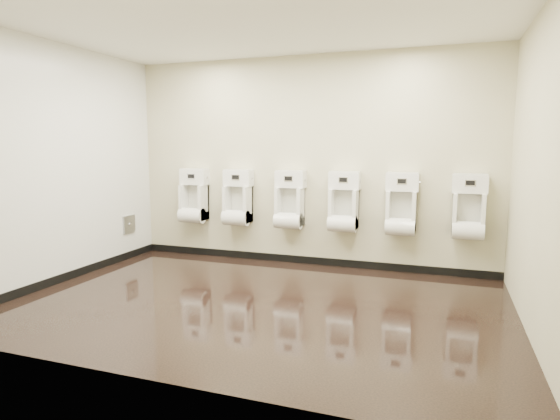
# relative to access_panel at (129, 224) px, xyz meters

# --- Properties ---
(ground) EXTENTS (5.00, 3.50, 0.00)m
(ground) POSITION_rel_access_panel_xyz_m (2.48, -1.20, -0.50)
(ground) COLOR black
(ground) RESTS_ON ground
(ceiling) EXTENTS (5.00, 3.50, 0.00)m
(ceiling) POSITION_rel_access_panel_xyz_m (2.48, -1.20, 2.30)
(ceiling) COLOR silver
(back_wall) EXTENTS (5.00, 0.02, 2.80)m
(back_wall) POSITION_rel_access_panel_xyz_m (2.48, 0.55, 0.90)
(back_wall) COLOR beige
(back_wall) RESTS_ON ground
(front_wall) EXTENTS (5.00, 0.02, 2.80)m
(front_wall) POSITION_rel_access_panel_xyz_m (2.48, -2.95, 0.90)
(front_wall) COLOR beige
(front_wall) RESTS_ON ground
(left_wall) EXTENTS (0.02, 3.50, 2.80)m
(left_wall) POSITION_rel_access_panel_xyz_m (-0.02, -1.20, 0.90)
(left_wall) COLOR beige
(left_wall) RESTS_ON ground
(right_wall) EXTENTS (0.02, 3.50, 2.80)m
(right_wall) POSITION_rel_access_panel_xyz_m (4.98, -1.20, 0.90)
(right_wall) COLOR beige
(right_wall) RESTS_ON ground
(tile_overlay_left) EXTENTS (0.01, 3.50, 2.80)m
(tile_overlay_left) POSITION_rel_access_panel_xyz_m (-0.01, -1.20, 0.90)
(tile_overlay_left) COLOR silver
(tile_overlay_left) RESTS_ON ground
(skirting_back) EXTENTS (5.00, 0.02, 0.10)m
(skirting_back) POSITION_rel_access_panel_xyz_m (2.48, 0.54, -0.45)
(skirting_back) COLOR black
(skirting_back) RESTS_ON ground
(skirting_left) EXTENTS (0.02, 3.50, 0.10)m
(skirting_left) POSITION_rel_access_panel_xyz_m (-0.01, -1.20, -0.45)
(skirting_left) COLOR black
(skirting_left) RESTS_ON ground
(access_panel) EXTENTS (0.04, 0.25, 0.25)m
(access_panel) POSITION_rel_access_panel_xyz_m (0.00, 0.00, 0.00)
(access_panel) COLOR #9E9EA3
(access_panel) RESTS_ON left_wall
(urinal_0) EXTENTS (0.41, 0.31, 0.77)m
(urinal_0) POSITION_rel_access_panel_xyz_m (0.83, 0.41, 0.34)
(urinal_0) COLOR silver
(urinal_0) RESTS_ON back_wall
(urinal_1) EXTENTS (0.41, 0.31, 0.77)m
(urinal_1) POSITION_rel_access_panel_xyz_m (1.52, 0.41, 0.34)
(urinal_1) COLOR silver
(urinal_1) RESTS_ON back_wall
(urinal_2) EXTENTS (0.41, 0.31, 0.77)m
(urinal_2) POSITION_rel_access_panel_xyz_m (2.29, 0.41, 0.34)
(urinal_2) COLOR silver
(urinal_2) RESTS_ON back_wall
(urinal_3) EXTENTS (0.41, 0.31, 0.77)m
(urinal_3) POSITION_rel_access_panel_xyz_m (3.03, 0.41, 0.34)
(urinal_3) COLOR silver
(urinal_3) RESTS_ON back_wall
(urinal_4) EXTENTS (0.41, 0.31, 0.77)m
(urinal_4) POSITION_rel_access_panel_xyz_m (3.76, 0.41, 0.34)
(urinal_4) COLOR silver
(urinal_4) RESTS_ON back_wall
(urinal_5) EXTENTS (0.41, 0.31, 0.77)m
(urinal_5) POSITION_rel_access_panel_xyz_m (4.54, 0.41, 0.34)
(urinal_5) COLOR silver
(urinal_5) RESTS_ON back_wall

